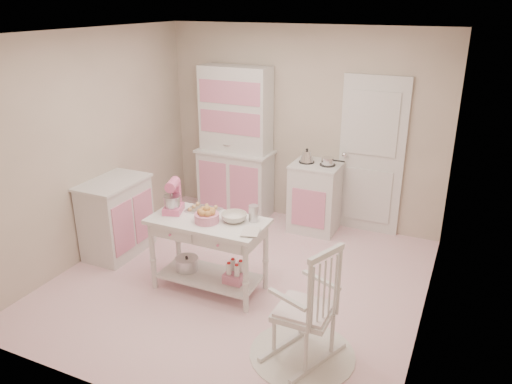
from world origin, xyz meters
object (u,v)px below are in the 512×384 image
Objects in this scene: stove at (315,197)px; stand_mixer at (173,197)px; rocking_chair at (304,301)px; hutch at (235,143)px; base_cabinet at (116,217)px; work_table at (209,255)px; bread_basket at (207,218)px.

stove is 2.71× the size of stand_mixer.
hutch is at bearing 149.44° from rocking_chair.
base_cabinet is 2.71× the size of stand_mixer.
hutch is at bearing 65.83° from base_cabinet.
stand_mixer reaches higher than work_table.
rocking_chair is at bearing -17.93° from base_cabinet.
work_table is (-1.26, 0.61, -0.15)m from rocking_chair.
base_cabinet reaches higher than bread_basket.
work_table is 4.80× the size of bread_basket.
hutch is 1.89× the size of rocking_chair.
bread_basket is (0.68, -1.97, -0.19)m from hutch.
stove is 0.84× the size of rocking_chair.
base_cabinet is 0.77× the size of work_table.
hutch is at bearing 108.87° from work_table.
stove is 1.00× the size of base_cabinet.
bread_basket is (-0.52, -1.92, 0.39)m from stove.
work_table is 3.53× the size of stand_mixer.
base_cabinet is 1.43m from work_table.
stove is 2.15m from stand_mixer.
work_table is 0.45m from bread_basket.
stove is 1.95m from work_table.
bread_basket is at bearing -105.30° from stove.
rocking_chair is (1.92, -2.53, -0.49)m from hutch.
hutch is 1.73× the size of work_table.
stand_mixer reaches higher than base_cabinet.
stand_mixer is at bearing -82.93° from hutch.
stand_mixer reaches higher than bread_basket.
bread_basket is (0.44, -0.07, -0.12)m from stand_mixer.
bread_basket is at bearing -26.90° from stand_mixer.
rocking_chair is (0.72, -2.48, 0.09)m from stove.
rocking_chair is 1.84m from stand_mixer.
base_cabinet is at bearing 168.09° from bread_basket.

